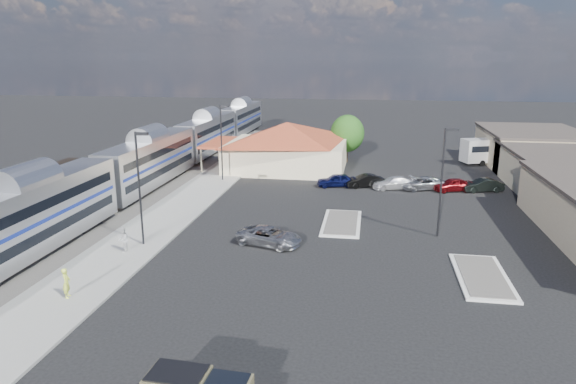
# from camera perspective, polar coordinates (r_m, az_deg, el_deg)

# --- Properties ---
(ground) EXTENTS (280.00, 280.00, 0.00)m
(ground) POSITION_cam_1_polar(r_m,az_deg,el_deg) (44.33, 0.64, -4.10)
(ground) COLOR black
(ground) RESTS_ON ground
(railbed) EXTENTS (16.00, 100.00, 0.12)m
(railbed) POSITION_cam_1_polar(r_m,az_deg,el_deg) (58.25, -18.99, -0.23)
(railbed) COLOR #4C4944
(railbed) RESTS_ON ground
(platform) EXTENTS (5.50, 92.00, 0.18)m
(platform) POSITION_cam_1_polar(r_m,az_deg,el_deg) (52.82, -11.35, -1.17)
(platform) COLOR gray
(platform) RESTS_ON ground
(passenger_train) EXTENTS (3.00, 104.00, 5.55)m
(passenger_train) POSITION_cam_1_polar(r_m,az_deg,el_deg) (59.45, -15.05, 3.14)
(passenger_train) COLOR silver
(passenger_train) RESTS_ON ground
(freight_cars) EXTENTS (2.80, 46.00, 4.00)m
(freight_cars) POSITION_cam_1_polar(r_m,az_deg,el_deg) (53.36, -25.63, -0.16)
(freight_cars) COLOR black
(freight_cars) RESTS_ON ground
(station_depot) EXTENTS (18.35, 12.24, 6.20)m
(station_depot) POSITION_cam_1_polar(r_m,az_deg,el_deg) (67.30, -0.14, 5.19)
(station_depot) COLOR beige
(station_depot) RESTS_ON ground
(traffic_island_south) EXTENTS (3.30, 7.50, 0.21)m
(traffic_island_south) POSITION_cam_1_polar(r_m,az_deg,el_deg) (45.81, 5.98, -3.42)
(traffic_island_south) COLOR silver
(traffic_island_south) RESTS_ON ground
(traffic_island_north) EXTENTS (3.30, 7.50, 0.21)m
(traffic_island_north) POSITION_cam_1_polar(r_m,az_deg,el_deg) (37.21, 20.76, -8.75)
(traffic_island_north) COLOR silver
(traffic_island_north) RESTS_ON ground
(lamp_plat_s) EXTENTS (1.08, 0.25, 9.00)m
(lamp_plat_s) POSITION_cam_1_polar(r_m,az_deg,el_deg) (40.41, -16.13, 1.31)
(lamp_plat_s) COLOR black
(lamp_plat_s) RESTS_ON ground
(lamp_plat_n) EXTENTS (1.08, 0.25, 9.00)m
(lamp_plat_n) POSITION_cam_1_polar(r_m,az_deg,el_deg) (60.65, -7.34, 6.12)
(lamp_plat_n) COLOR black
(lamp_plat_n) RESTS_ON ground
(lamp_lot) EXTENTS (1.08, 0.25, 9.00)m
(lamp_lot) POSITION_cam_1_polar(r_m,az_deg,el_deg) (42.85, 16.88, 2.00)
(lamp_lot) COLOR black
(lamp_lot) RESTS_ON ground
(tree_depot) EXTENTS (4.71, 4.71, 6.63)m
(tree_depot) POSITION_cam_1_polar(r_m,az_deg,el_deg) (72.29, 6.60, 6.48)
(tree_depot) COLOR #382314
(tree_depot) RESTS_ON ground
(suv) EXTENTS (5.65, 3.74, 1.44)m
(suv) POSITION_cam_1_polar(r_m,az_deg,el_deg) (40.41, -2.07, -4.94)
(suv) COLOR #94959B
(suv) RESTS_ON ground
(coach_bus) EXTENTS (11.15, 6.09, 3.53)m
(coach_bus) POSITION_cam_1_polar(r_m,az_deg,el_deg) (76.70, 22.55, 4.42)
(coach_bus) COLOR silver
(coach_bus) RESTS_ON ground
(person_a) EXTENTS (0.64, 0.79, 1.88)m
(person_a) POSITION_cam_1_polar(r_m,az_deg,el_deg) (34.24, -23.40, -9.24)
(person_a) COLOR #CADE45
(person_a) RESTS_ON platform
(person_b) EXTENTS (0.95, 1.09, 1.90)m
(person_b) POSITION_cam_1_polar(r_m,az_deg,el_deg) (40.43, -17.88, -5.05)
(person_b) COLOR silver
(person_b) RESTS_ON platform
(parked_car_a) EXTENTS (4.69, 2.72, 1.50)m
(parked_car_a) POSITION_cam_1_polar(r_m,az_deg,el_deg) (58.62, 5.38, 1.31)
(parked_car_a) COLOR #0C113E
(parked_car_a) RESTS_ON ground
(parked_car_b) EXTENTS (4.67, 2.91, 1.45)m
(parked_car_b) POSITION_cam_1_polar(r_m,az_deg,el_deg) (58.81, 8.51, 1.23)
(parked_car_b) COLOR black
(parked_car_b) RESTS_ON ground
(parked_car_c) EXTENTS (5.11, 3.35, 1.38)m
(parked_car_c) POSITION_cam_1_polar(r_m,az_deg,el_deg) (58.59, 11.63, 0.99)
(parked_car_c) COLOR white
(parked_car_c) RESTS_ON ground
(parked_car_d) EXTENTS (5.58, 3.86, 1.42)m
(parked_car_d) POSITION_cam_1_polar(r_m,az_deg,el_deg) (59.11, 14.72, 0.95)
(parked_car_d) COLOR gray
(parked_car_d) RESTS_ON ground
(parked_car_e) EXTENTS (4.66, 3.08, 1.47)m
(parked_car_e) POSITION_cam_1_polar(r_m,az_deg,el_deg) (59.22, 17.83, 0.77)
(parked_car_e) COLOR maroon
(parked_car_e) RESTS_ON ground
(parked_car_f) EXTENTS (4.64, 2.54, 1.45)m
(parked_car_f) POSITION_cam_1_polar(r_m,az_deg,el_deg) (60.09, 20.80, 0.70)
(parked_car_f) COLOR black
(parked_car_f) RESTS_ON ground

